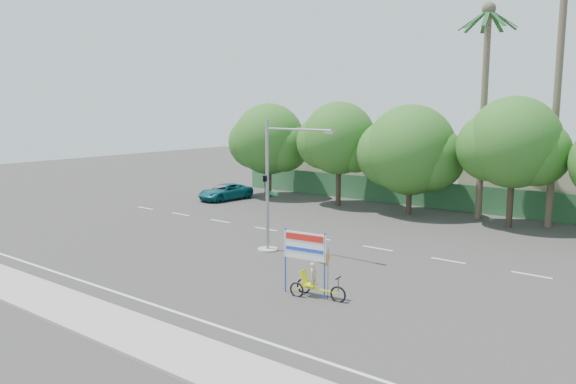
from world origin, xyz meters
The scene contains 14 objects.
ground centered at (0.00, 0.00, 0.00)m, with size 120.00×120.00×0.00m, color #33302D.
sidewalk_near centered at (0.00, -7.50, 0.06)m, with size 50.00×2.40×0.12m, color gray.
fence centered at (0.00, 21.50, 1.00)m, with size 38.00×0.08×2.00m, color #336B3D.
building_left centered at (-10.00, 26.00, 2.00)m, with size 12.00×8.00×4.00m, color beige.
building_right centered at (8.00, 26.00, 1.80)m, with size 14.00×8.00×3.60m, color beige.
tree_far_left centered at (-14.05, 18.00, 4.76)m, with size 7.14×6.00×7.96m.
tree_left centered at (-7.05, 18.00, 5.06)m, with size 6.66×5.60×8.07m.
tree_center centered at (-1.05, 18.00, 4.47)m, with size 7.62×6.40×7.85m.
tree_right centered at (5.95, 18.00, 5.24)m, with size 6.90×5.80×8.36m.
palm_tall centered at (8.00, 19.50, 10.46)m, with size 3.73×3.79×17.45m.
palm_short centered at (3.50, 19.50, 8.86)m, with size 3.73×3.79×14.45m.
traffic_signal centered at (-2.20, 3.98, 2.92)m, with size 4.72×1.10×7.00m.
trike_billboard centered at (3.63, -0.64, 1.12)m, with size 2.82×0.80×2.78m.
pickup_truck centered at (-15.91, 14.57, 0.66)m, with size 2.20×4.77×1.32m, color #0E5662.
Camera 1 is at (16.40, -18.60, 7.70)m, focal length 35.00 mm.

